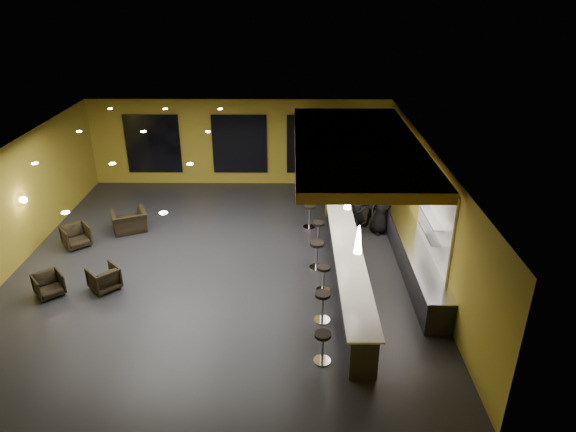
{
  "coord_description": "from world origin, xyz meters",
  "views": [
    {
      "loc": [
        2.13,
        -13.45,
        7.84
      ],
      "look_at": [
        2.0,
        0.5,
        1.3
      ],
      "focal_mm": 32.0,
      "sensor_mm": 36.0,
      "label": 1
    }
  ],
  "objects_px": {
    "staff_b": "(377,204)",
    "bar_stool_4": "(318,230)",
    "pendant_0": "(358,240)",
    "bar_stool_0": "(323,344)",
    "bar_stool_5": "(309,213)",
    "bar_counter": "(346,265)",
    "pendant_1": "(348,197)",
    "pendant_2": "(340,166)",
    "armchair_b": "(104,278)",
    "bar_stool_3": "(317,252)",
    "armchair_c": "(76,236)",
    "bar_stool_1": "(322,303)",
    "staff_a": "(357,213)",
    "column": "(336,167)",
    "prep_counter": "(414,258)",
    "armchair_d": "(129,221)",
    "armchair_a": "(49,285)",
    "bar_stool_2": "(324,275)"
  },
  "relations": [
    {
      "from": "bar_stool_5",
      "to": "bar_counter",
      "type": "bearing_deg",
      "value": -74.45
    },
    {
      "from": "armchair_b",
      "to": "bar_stool_3",
      "type": "height_order",
      "value": "bar_stool_3"
    },
    {
      "from": "staff_a",
      "to": "bar_stool_0",
      "type": "height_order",
      "value": "staff_a"
    },
    {
      "from": "bar_stool_0",
      "to": "staff_b",
      "type": "bearing_deg",
      "value": 72.14
    },
    {
      "from": "staff_b",
      "to": "bar_stool_4",
      "type": "relative_size",
      "value": 2.35
    },
    {
      "from": "bar_stool_3",
      "to": "pendant_1",
      "type": "bearing_deg",
      "value": -11.59
    },
    {
      "from": "armchair_d",
      "to": "pendant_2",
      "type": "bearing_deg",
      "value": 154.97
    },
    {
      "from": "pendant_0",
      "to": "armchair_a",
      "type": "height_order",
      "value": "pendant_0"
    },
    {
      "from": "pendant_0",
      "to": "pendant_1",
      "type": "bearing_deg",
      "value": 90.0
    },
    {
      "from": "staff_b",
      "to": "armchair_b",
      "type": "distance_m",
      "value": 8.87
    },
    {
      "from": "column",
      "to": "pendant_0",
      "type": "relative_size",
      "value": 5.0
    },
    {
      "from": "pendant_1",
      "to": "bar_stool_5",
      "type": "relative_size",
      "value": 0.85
    },
    {
      "from": "bar_stool_4",
      "to": "bar_stool_1",
      "type": "bearing_deg",
      "value": -91.18
    },
    {
      "from": "bar_counter",
      "to": "prep_counter",
      "type": "bearing_deg",
      "value": 14.04
    },
    {
      "from": "armchair_a",
      "to": "staff_b",
      "type": "bearing_deg",
      "value": -17.13
    },
    {
      "from": "armchair_a",
      "to": "bar_counter",
      "type": "bearing_deg",
      "value": -35.0
    },
    {
      "from": "bar_stool_0",
      "to": "prep_counter",
      "type": "bearing_deg",
      "value": 53.94
    },
    {
      "from": "column",
      "to": "armchair_b",
      "type": "height_order",
      "value": "column"
    },
    {
      "from": "pendant_1",
      "to": "armchair_c",
      "type": "xyz_separation_m",
      "value": [
        -8.39,
        1.45,
        -2.0
      ]
    },
    {
      "from": "prep_counter",
      "to": "bar_stool_2",
      "type": "xyz_separation_m",
      "value": [
        -2.67,
        -1.04,
        0.06
      ]
    },
    {
      "from": "pendant_1",
      "to": "pendant_2",
      "type": "height_order",
      "value": "same"
    },
    {
      "from": "staff_b",
      "to": "armchair_c",
      "type": "bearing_deg",
      "value": -155.07
    },
    {
      "from": "prep_counter",
      "to": "armchair_b",
      "type": "relative_size",
      "value": 8.13
    },
    {
      "from": "staff_b",
      "to": "armchair_d",
      "type": "bearing_deg",
      "value": -161.26
    },
    {
      "from": "staff_a",
      "to": "bar_stool_3",
      "type": "xyz_separation_m",
      "value": [
        -1.42,
        -2.19,
        -0.25
      ]
    },
    {
      "from": "pendant_2",
      "to": "armchair_d",
      "type": "height_order",
      "value": "pendant_2"
    },
    {
      "from": "bar_stool_4",
      "to": "staff_b",
      "type": "bearing_deg",
      "value": 30.08
    },
    {
      "from": "bar_stool_0",
      "to": "bar_stool_2",
      "type": "distance_m",
      "value": 2.86
    },
    {
      "from": "staff_b",
      "to": "armchair_b",
      "type": "bearing_deg",
      "value": -137.53
    },
    {
      "from": "pendant_2",
      "to": "staff_a",
      "type": "distance_m",
      "value": 1.68
    },
    {
      "from": "bar_stool_5",
      "to": "bar_stool_2",
      "type": "bearing_deg",
      "value": -86.07
    },
    {
      "from": "armchair_c",
      "to": "bar_stool_3",
      "type": "distance_m",
      "value": 7.7
    },
    {
      "from": "armchair_d",
      "to": "armchair_b",
      "type": "bearing_deg",
      "value": 70.77
    },
    {
      "from": "armchair_a",
      "to": "bar_stool_5",
      "type": "relative_size",
      "value": 0.85
    },
    {
      "from": "armchair_b",
      "to": "bar_stool_5",
      "type": "bearing_deg",
      "value": 169.45
    },
    {
      "from": "pendant_0",
      "to": "armchair_d",
      "type": "xyz_separation_m",
      "value": [
        -7.01,
        5.05,
        -1.99
      ]
    },
    {
      "from": "bar_counter",
      "to": "bar_stool_2",
      "type": "distance_m",
      "value": 0.86
    },
    {
      "from": "pendant_2",
      "to": "armchair_d",
      "type": "xyz_separation_m",
      "value": [
        -7.01,
        0.05,
        -1.99
      ]
    },
    {
      "from": "armchair_b",
      "to": "bar_stool_0",
      "type": "distance_m",
      "value": 6.52
    },
    {
      "from": "staff_a",
      "to": "staff_b",
      "type": "relative_size",
      "value": 0.85
    },
    {
      "from": "bar_stool_1",
      "to": "bar_stool_2",
      "type": "distance_m",
      "value": 1.36
    },
    {
      "from": "bar_stool_1",
      "to": "bar_counter",
      "type": "bearing_deg",
      "value": 67.94
    },
    {
      "from": "bar_stool_5",
      "to": "pendant_0",
      "type": "bearing_deg",
      "value": -80.1
    },
    {
      "from": "bar_counter",
      "to": "staff_a",
      "type": "height_order",
      "value": "staff_a"
    },
    {
      "from": "prep_counter",
      "to": "pendant_0",
      "type": "height_order",
      "value": "pendant_0"
    },
    {
      "from": "bar_stool_0",
      "to": "pendant_2",
      "type": "bearing_deg",
      "value": 82.51
    },
    {
      "from": "pendant_0",
      "to": "bar_stool_0",
      "type": "height_order",
      "value": "pendant_0"
    },
    {
      "from": "armchair_a",
      "to": "bar_stool_4",
      "type": "relative_size",
      "value": 0.89
    },
    {
      "from": "column",
      "to": "bar_counter",
      "type": "bearing_deg",
      "value": -90.0
    },
    {
      "from": "armchair_c",
      "to": "bar_stool_5",
      "type": "height_order",
      "value": "bar_stool_5"
    }
  ]
}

